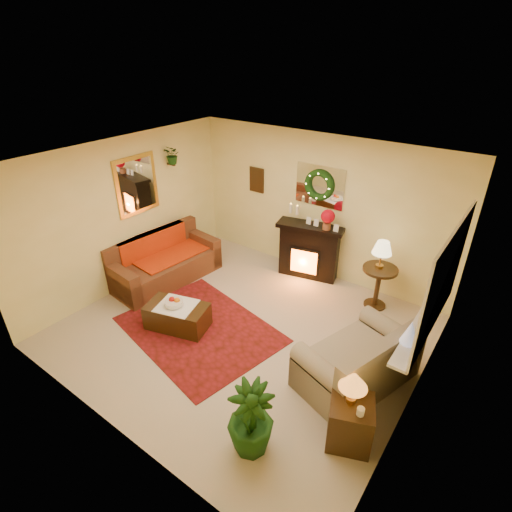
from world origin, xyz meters
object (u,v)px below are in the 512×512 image
Objects in this scene: fireplace at (309,249)px; loveseat at (358,355)px; sofa at (165,259)px; coffee_table at (178,316)px; side_table_round at (377,289)px; end_table_square at (350,423)px.

fireplace is 0.69× the size of loveseat.
sofa reaches higher than coffee_table.
coffee_table is at bearing -134.11° from side_table_round.
side_table_round is 3.25m from coffee_table.
end_table_square reaches higher than coffee_table.
loveseat is 1.79m from side_table_round.
loveseat is at bearing -4.07° from coffee_table.
end_table_square is (0.31, -0.89, -0.15)m from loveseat.
fireplace is 2.67m from loveseat.
side_table_round is 0.78× the size of coffee_table.
loveseat is at bearing -76.86° from side_table_round.
fireplace is at bearing 171.46° from side_table_round.
loveseat reaches higher than coffee_table.
sofa is 2.13× the size of coffee_table.
loveseat is at bearing 109.20° from end_table_square.
loveseat is at bearing 2.01° from sofa.
loveseat reaches higher than sofa.
coffee_table is at bearing -121.83° from fireplace.
fireplace reaches higher than end_table_square.
end_table_square is 2.99m from coffee_table.
end_table_square is (0.72, -2.63, -0.05)m from side_table_round.
fireplace reaches higher than loveseat.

